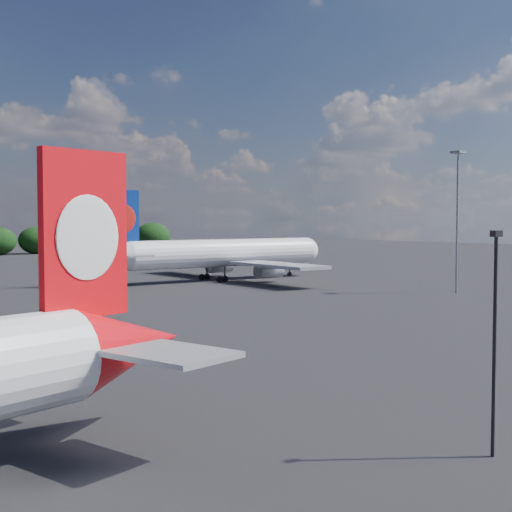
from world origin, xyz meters
TOP-DOWN VIEW (x-y plane):
  - china_southern_airliner at (54.93, 72.79)m, footprint 45.87×43.56m
  - apron_lamp_post at (13.47, -8.36)m, footprint 0.55×0.30m
  - floodlight_mast_near at (70.68, 35.76)m, footprint 1.60×1.60m

SIDE VIEW (x-z plane):
  - china_southern_airliner at x=54.93m, z-range -2.93..12.06m
  - apron_lamp_post at x=13.47m, z-range 0.64..10.68m
  - floodlight_mast_near at x=70.68m, z-range 3.17..23.27m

